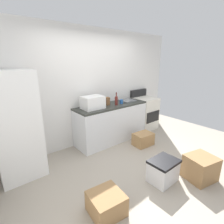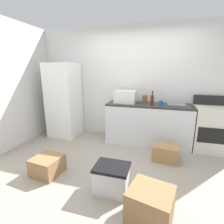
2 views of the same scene
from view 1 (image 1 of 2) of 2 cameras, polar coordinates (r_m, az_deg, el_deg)
name	(u,v)px [view 1 (image 1 of 2)]	position (r m, az deg, el deg)	size (l,w,h in m)	color
ground_plane	(139,165)	(3.46, 9.01, -17.01)	(6.00, 6.00, 0.00)	#9E9384
wall_back	(92,87)	(4.10, -6.61, 8.11)	(5.00, 0.10, 2.60)	silver
kitchen_counter	(111,123)	(4.21, -0.18, -3.51)	(1.80, 0.60, 0.90)	silver
refrigerator	(15,126)	(3.21, -29.26, -4.05)	(0.68, 0.66, 1.77)	white
stove_oven	(144,113)	(5.03, 10.60, -0.21)	(0.60, 0.61, 1.10)	silver
microwave	(93,102)	(3.75, -6.39, 3.16)	(0.46, 0.34, 0.27)	white
sink_basin	(128,101)	(4.45, 5.18, 3.79)	(0.36, 0.32, 0.03)	slate
wine_bottle	(116,100)	(4.02, 1.43, 3.84)	(0.07, 0.07, 0.30)	#591E19
coffee_mug	(121,102)	(4.17, 3.09, 3.44)	(0.08, 0.08, 0.10)	#2659A5
knife_block	(107,101)	(4.04, -1.63, 3.59)	(0.10, 0.10, 0.18)	brown
cardboard_box_large	(143,139)	(4.13, 10.22, -8.81)	(0.45, 0.32, 0.29)	#A37A4C
cardboard_box_medium	(106,203)	(2.51, -1.90, -27.94)	(0.42, 0.42, 0.28)	olive
cardboard_box_small	(200,168)	(3.34, 27.12, -16.05)	(0.45, 0.41, 0.41)	olive
storage_bin	(163,171)	(3.07, 16.52, -18.03)	(0.46, 0.36, 0.38)	silver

